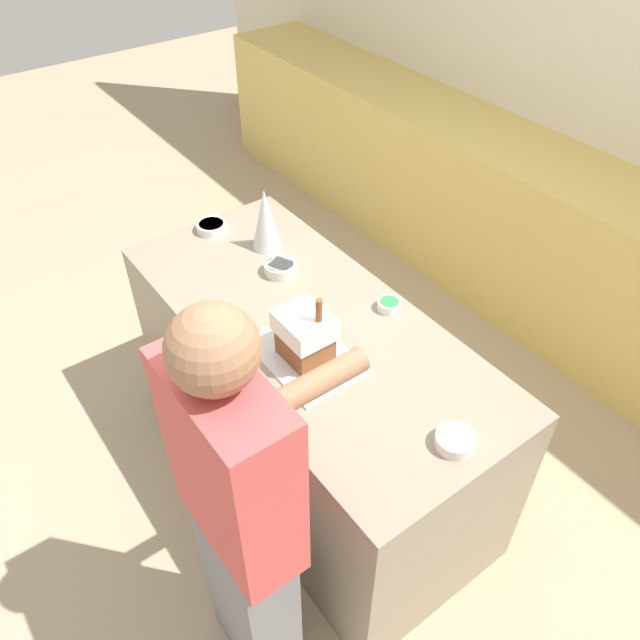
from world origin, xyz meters
name	(u,v)px	position (x,y,z in m)	size (l,w,h in m)	color
ground_plane	(310,459)	(0.00, 0.00, 0.00)	(12.00, 12.00, 0.00)	tan
back_cabinet_block	(564,254)	(0.00, 1.74, 0.47)	(6.00, 0.60, 0.94)	#DBBC60
kitchen_island	(309,398)	(0.00, 0.00, 0.44)	(1.75, 0.78, 0.89)	gray
baking_tray	(305,356)	(0.15, -0.12, 0.89)	(0.41, 0.29, 0.01)	silver
gingerbread_house	(305,335)	(0.15, -0.12, 1.00)	(0.19, 0.17, 0.28)	brown
decorative_tree	(266,219)	(-0.51, 0.14, 1.03)	(0.13, 0.13, 0.29)	silver
candy_bowl_beside_tree	(280,267)	(-0.32, 0.09, 0.91)	(0.14, 0.14, 0.05)	silver
candy_bowl_behind_tray	(455,440)	(0.75, 0.03, 0.91)	(0.13, 0.13, 0.04)	white
candy_bowl_far_right	(389,305)	(0.13, 0.30, 0.91)	(0.09, 0.09, 0.04)	white
candy_bowl_front_corner	(211,227)	(-0.77, 0.01, 0.91)	(0.14, 0.14, 0.04)	silver
person	(241,519)	(0.55, -0.63, 0.85)	(0.43, 0.54, 1.64)	slate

